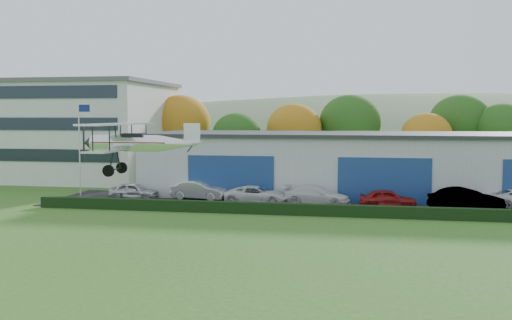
% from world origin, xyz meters
% --- Properties ---
extents(ground, '(300.00, 300.00, 0.00)m').
position_xyz_m(ground, '(0.00, 0.00, 0.00)').
color(ground, '#2D621F').
rests_on(ground, ground).
extents(apron, '(48.00, 9.00, 0.05)m').
position_xyz_m(apron, '(3.00, 21.00, 0.03)').
color(apron, black).
rests_on(apron, ground).
extents(hedge, '(46.00, 0.60, 0.80)m').
position_xyz_m(hedge, '(3.00, 16.20, 0.40)').
color(hedge, black).
rests_on(hedge, ground).
extents(hangar, '(40.60, 12.60, 5.30)m').
position_xyz_m(hangar, '(5.00, 27.98, 2.66)').
color(hangar, '#B2B7BC').
rests_on(hangar, ground).
extents(office_block, '(20.60, 15.60, 10.40)m').
position_xyz_m(office_block, '(-28.00, 35.00, 5.21)').
color(office_block, silver).
rests_on(office_block, ground).
extents(flagpole, '(1.05, 0.10, 8.00)m').
position_xyz_m(flagpole, '(-19.88, 22.00, 4.78)').
color(flagpole, silver).
rests_on(flagpole, ground).
extents(tree_belt, '(75.70, 13.22, 10.12)m').
position_xyz_m(tree_belt, '(0.85, 40.62, 5.61)').
color(tree_belt, '#3D2614').
rests_on(tree_belt, ground).
extents(distant_hills, '(430.00, 196.00, 56.00)m').
position_xyz_m(distant_hills, '(-4.38, 140.00, -13.05)').
color(distant_hills, '#4C6642').
rests_on(distant_hills, ground).
extents(car_0, '(4.03, 1.73, 1.36)m').
position_xyz_m(car_0, '(-14.65, 20.68, 0.73)').
color(car_0, silver).
rests_on(car_0, apron).
extents(car_1, '(4.80, 2.38, 1.51)m').
position_xyz_m(car_1, '(-9.46, 21.61, 0.81)').
color(car_1, silver).
rests_on(car_1, apron).
extents(car_2, '(4.91, 2.29, 1.36)m').
position_xyz_m(car_2, '(-4.58, 20.34, 0.73)').
color(car_2, silver).
rests_on(car_2, apron).
extents(car_3, '(5.26, 2.78, 1.45)m').
position_xyz_m(car_3, '(0.02, 20.45, 0.78)').
color(car_3, silver).
rests_on(car_3, apron).
extents(car_4, '(4.12, 1.68, 1.40)m').
position_xyz_m(car_4, '(5.21, 19.91, 0.75)').
color(car_4, maroon).
rests_on(car_4, apron).
extents(car_5, '(5.37, 3.22, 1.67)m').
position_xyz_m(car_5, '(10.59, 19.57, 0.89)').
color(car_5, gray).
rests_on(car_5, apron).
extents(biplane, '(6.06, 6.89, 2.60)m').
position_xyz_m(biplane, '(-7.77, 4.38, 5.52)').
color(biplane, silver).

